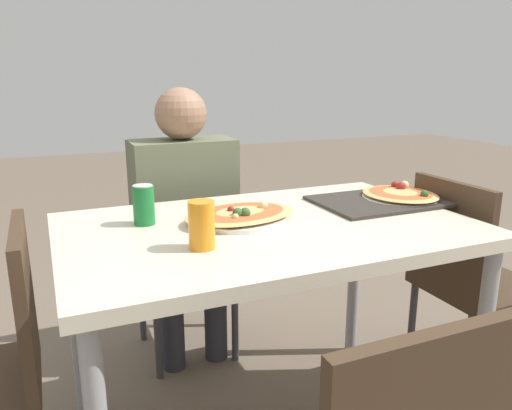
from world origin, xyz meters
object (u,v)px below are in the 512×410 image
Objects in this scene: dining_table at (269,248)px; soda_can at (144,205)px; pizza_main at (240,215)px; pizza_second at (400,195)px; chair_far_seated at (180,245)px; drink_glass at (202,225)px; person_seated at (185,206)px; chair_side_right at (468,275)px.

dining_table is 10.16× the size of soda_can.
dining_table is 0.14m from pizza_main.
pizza_second is (0.93, -0.07, -0.04)m from soda_can.
chair_far_seated is 2.10× the size of pizza_main.
drink_glass is (-0.19, -0.20, 0.05)m from pizza_main.
pizza_main is (0.03, -0.67, 0.31)m from chair_far_seated.
dining_table is 1.07× the size of person_seated.
pizza_main is 3.14× the size of drink_glass.
person_seated is at bearing -125.89° from chair_side_right.
drink_glass is at bearing 79.51° from chair_far_seated.
chair_side_right reaches higher than pizza_main.
chair_side_right is at bearing 144.11° from person_seated.
chair_side_right is 6.91× the size of soda_can.
dining_table is 0.63m from person_seated.
drink_glass is (-0.26, -0.13, 0.14)m from dining_table.
chair_far_seated is at bearing 92.41° from pizza_main.
chair_far_seated reaches higher than pizza_second.
soda_can is (-0.36, 0.15, 0.14)m from dining_table.
pizza_main is 0.28m from drink_glass.
dining_table is at bearing -93.12° from chair_side_right.
dining_table is 0.41m from soda_can.
pizza_main is at bearing 137.97° from dining_table.
chair_far_seated reaches higher than dining_table.
pizza_main is 1.32× the size of pizza_second.
chair_side_right is 1.25m from soda_can.
pizza_second reaches higher than pizza_main.
dining_table is at bearing -42.03° from pizza_main.
drink_glass reaches higher than pizza_second.
chair_side_right is 2.77× the size of pizza_second.
drink_glass reaches higher than soda_can.
chair_side_right reaches higher than pizza_second.
soda_can is at bearing 163.06° from pizza_main.
person_seated is 0.87m from pizza_second.
dining_table is 0.59m from pizza_second.
chair_side_right is 6.59× the size of drink_glass.
soda_can reaches higher than pizza_main.
chair_far_seated is at bearing 66.12° from soda_can.
drink_glass is 0.86m from pizza_second.
person_seated is (-0.00, -0.11, 0.21)m from chair_far_seated.
dining_table is 0.85m from chair_side_right.
chair_side_right is at bearing -3.12° from dining_table.
drink_glass is (-0.16, -0.76, 0.15)m from person_seated.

